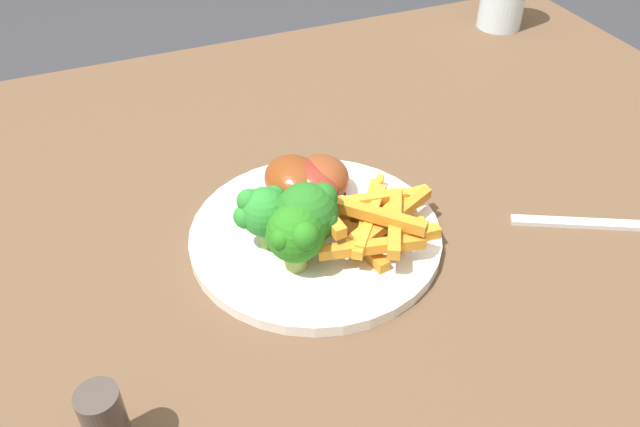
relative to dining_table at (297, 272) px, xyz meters
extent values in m
cube|color=brown|center=(0.00, 0.00, 0.08)|extent=(1.19, 0.81, 0.03)
cylinder|color=#443122|center=(0.54, 0.34, -0.28)|extent=(0.06, 0.06, 0.69)
cylinder|color=white|center=(0.00, -0.06, 0.10)|extent=(0.24, 0.24, 0.01)
cylinder|color=#7ABB5B|center=(-0.02, -0.08, 0.12)|extent=(0.02, 0.02, 0.02)
sphere|color=#23691F|center=(-0.02, -0.08, 0.15)|extent=(0.06, 0.06, 0.06)
sphere|color=#23691F|center=(-0.04, -0.08, 0.15)|extent=(0.02, 0.02, 0.02)
sphere|color=#23691F|center=(-0.01, -0.06, 0.15)|extent=(0.03, 0.03, 0.03)
sphere|color=#23691F|center=(-0.02, -0.06, 0.16)|extent=(0.03, 0.03, 0.03)
sphere|color=#23691F|center=(0.00, -0.08, 0.16)|extent=(0.03, 0.03, 0.03)
sphere|color=#23691F|center=(-0.01, -0.09, 0.15)|extent=(0.02, 0.02, 0.02)
sphere|color=#23691F|center=(-0.01, -0.06, 0.16)|extent=(0.02, 0.02, 0.02)
cylinder|color=#8C9F4C|center=(-0.03, -0.10, 0.12)|extent=(0.02, 0.02, 0.02)
sphere|color=#257119|center=(-0.03, -0.10, 0.15)|extent=(0.05, 0.05, 0.05)
sphere|color=#257119|center=(-0.02, -0.08, 0.15)|extent=(0.02, 0.02, 0.02)
sphere|color=#257119|center=(-0.05, -0.10, 0.16)|extent=(0.02, 0.02, 0.02)
sphere|color=#257119|center=(-0.02, -0.10, 0.15)|extent=(0.02, 0.02, 0.02)
sphere|color=#257119|center=(-0.03, -0.07, 0.15)|extent=(0.03, 0.03, 0.03)
sphere|color=#257119|center=(-0.03, -0.11, 0.16)|extent=(0.03, 0.03, 0.03)
sphere|color=#257119|center=(-0.04, -0.08, 0.15)|extent=(0.02, 0.02, 0.02)
cylinder|color=#78A84C|center=(-0.05, -0.06, 0.12)|extent=(0.01, 0.01, 0.02)
sphere|color=#287E2B|center=(-0.05, -0.06, 0.15)|extent=(0.05, 0.05, 0.05)
sphere|color=#287E2B|center=(-0.04, -0.05, 0.15)|extent=(0.02, 0.02, 0.02)
sphere|color=#287E2B|center=(-0.07, -0.05, 0.15)|extent=(0.02, 0.02, 0.02)
sphere|color=#287E2B|center=(-0.04, -0.07, 0.15)|extent=(0.02, 0.02, 0.02)
sphere|color=#287E2B|center=(-0.07, -0.06, 0.15)|extent=(0.02, 0.02, 0.02)
sphere|color=#287E2B|center=(-0.06, -0.05, 0.16)|extent=(0.02, 0.02, 0.02)
cube|color=orange|center=(0.04, -0.08, 0.11)|extent=(0.08, 0.05, 0.01)
cube|color=#C67C21|center=(0.06, -0.09, 0.13)|extent=(0.10, 0.05, 0.01)
cube|color=orange|center=(0.06, -0.10, 0.11)|extent=(0.09, 0.02, 0.01)
cube|color=orange|center=(0.05, -0.09, 0.13)|extent=(0.07, 0.04, 0.01)
cube|color=orange|center=(0.03, -0.12, 0.13)|extent=(0.10, 0.03, 0.01)
cube|color=orange|center=(0.06, -0.07, 0.11)|extent=(0.09, 0.06, 0.01)
cube|color=orange|center=(0.08, -0.06, 0.12)|extent=(0.08, 0.01, 0.01)
cube|color=orange|center=(0.06, -0.05, 0.12)|extent=(0.06, 0.07, 0.01)
cube|color=orange|center=(0.03, -0.10, 0.11)|extent=(0.02, 0.07, 0.01)
cube|color=orange|center=(0.05, -0.06, 0.14)|extent=(0.08, 0.02, 0.01)
cube|color=orange|center=(0.00, -0.08, 0.15)|extent=(0.02, 0.07, 0.01)
cube|color=orange|center=(0.06, -0.11, 0.14)|extent=(0.05, 0.08, 0.01)
cube|color=orange|center=(0.05, -0.09, 0.13)|extent=(0.08, 0.05, 0.01)
cube|color=orange|center=(0.05, -0.05, 0.11)|extent=(0.05, 0.09, 0.01)
cube|color=orange|center=(0.04, -0.08, 0.13)|extent=(0.07, 0.09, 0.01)
cube|color=orange|center=(0.04, -0.09, 0.13)|extent=(0.06, 0.08, 0.01)
cube|color=orange|center=(0.04, -0.09, 0.15)|extent=(0.08, 0.08, 0.01)
cube|color=orange|center=(0.04, -0.09, 0.11)|extent=(0.05, 0.06, 0.01)
cylinder|color=#5B2311|center=(0.03, -0.01, 0.11)|extent=(0.05, 0.05, 0.00)
ellipsoid|color=brown|center=(0.03, -0.01, 0.13)|extent=(0.08, 0.08, 0.04)
cylinder|color=beige|center=(0.00, -0.06, 0.13)|extent=(0.03, 0.04, 0.01)
sphere|color=silver|center=(-0.01, -0.08, 0.13)|extent=(0.02, 0.02, 0.02)
cylinder|color=#5B1811|center=(0.01, -0.01, 0.11)|extent=(0.05, 0.05, 0.00)
ellipsoid|color=maroon|center=(0.01, -0.01, 0.13)|extent=(0.08, 0.09, 0.04)
cylinder|color=beige|center=(0.04, -0.06, 0.13)|extent=(0.03, 0.03, 0.01)
sphere|color=silver|center=(0.05, -0.07, 0.13)|extent=(0.02, 0.02, 0.02)
cylinder|color=#54200C|center=(0.00, 0.00, 0.11)|extent=(0.05, 0.05, 0.00)
ellipsoid|color=brown|center=(0.00, 0.00, 0.13)|extent=(0.07, 0.07, 0.04)
cylinder|color=beige|center=(0.00, -0.05, 0.13)|extent=(0.02, 0.04, 0.01)
sphere|color=silver|center=(0.00, -0.07, 0.13)|extent=(0.02, 0.02, 0.02)
cube|color=silver|center=(0.28, -0.15, 0.10)|extent=(0.18, 0.10, 0.00)
cylinder|color=#423833|center=(-0.22, -0.21, 0.13)|extent=(0.03, 0.03, 0.06)
camera|label=1|loc=(-0.18, -0.49, 0.52)|focal=36.37mm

